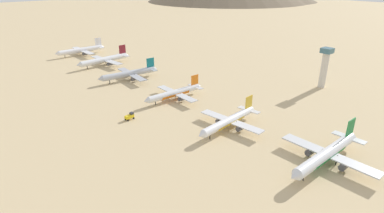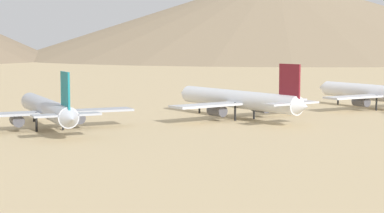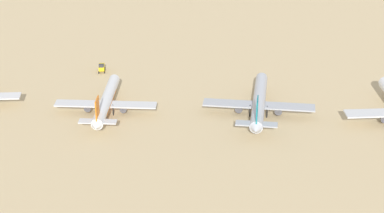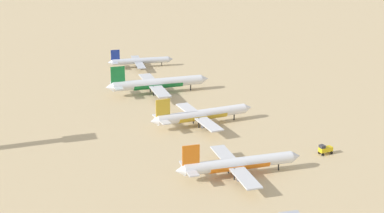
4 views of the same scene
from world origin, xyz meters
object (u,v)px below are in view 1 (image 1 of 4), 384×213
Objects in this scene: parked_jet_1 at (105,60)px; parked_jet_5 at (327,154)px; parked_jet_3 at (175,93)px; parked_jet_4 at (229,121)px; parked_jet_0 at (81,50)px; control_tower at (325,66)px; parked_jet_2 at (130,74)px; service_truck at (130,116)px.

parked_jet_1 is 1.00× the size of parked_jet_5.
parked_jet_1 is at bearing -91.28° from parked_jet_3.
parked_jet_1 is at bearing -92.09° from parked_jet_4.
parked_jet_4 is at bearing 87.91° from parked_jet_1.
parked_jet_0 is 1.80× the size of control_tower.
parked_jet_0 is 211.48m from parked_jet_4.
parked_jet_4 is (3.42, 52.18, 0.12)m from parked_jet_3.
parked_jet_3 is at bearing 88.72° from parked_jet_1.
parked_jet_5 reaches higher than parked_jet_2.
parked_jet_1 is at bearing -94.24° from parked_jet_2.
parked_jet_2 is 9.22× the size of service_truck.
parked_jet_3 is (1.49, 159.25, -0.57)m from parked_jet_0.
parked_jet_1 is 122.51m from service_truck.
control_tower reaches higher than service_truck.
control_tower is (-92.50, -53.20, 11.00)m from parked_jet_5.
control_tower is at bearing 114.44° from parked_jet_0.
service_truck is (40.67, 115.52, -3.11)m from parked_jet_1.
parked_jet_3 is 102.64m from parked_jet_5.
parked_jet_1 reaches higher than parked_jet_2.
parked_jet_4 is (4.91, 211.42, -0.45)m from parked_jet_0.
parked_jet_2 is 108.14m from parked_jet_4.
service_truck is (38.27, 8.12, -2.35)m from parked_jet_3.
parked_jet_5 is at bearing 90.51° from parked_jet_0.
parked_jet_5 is at bearing 91.89° from parked_jet_2.
parked_jet_3 is 108.86m from control_tower.
parked_jet_5 is (-7.24, 50.39, 0.57)m from parked_jet_4.
parked_jet_1 is 51.60m from parked_jet_2.
parked_jet_3 is (2.40, 107.40, -0.75)m from parked_jet_1.
parked_jet_4 is 100.45m from control_tower.
parked_jet_5 is at bearing 90.39° from parked_jet_1.
service_truck is at bearing -65.98° from parked_jet_5.
parked_jet_1 reaches higher than parked_jet_3.
service_truck is 0.19× the size of control_tower.
control_tower is at bearing 152.87° from parked_jet_3.
parked_jet_1 is 1.06× the size of parked_jet_2.
parked_jet_2 is at bearing 88.39° from parked_jet_0.
parked_jet_1 reaches higher than parked_jet_4.
parked_jet_1 is 1.12× the size of parked_jet_4.
parked_jet_2 is at bearing 85.76° from parked_jet_1.
parked_jet_5 reaches higher than service_truck.
service_truck is 141.46m from control_tower.
parked_jet_1 is 107.43m from parked_jet_3.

